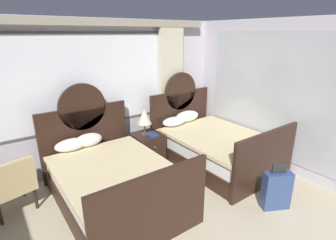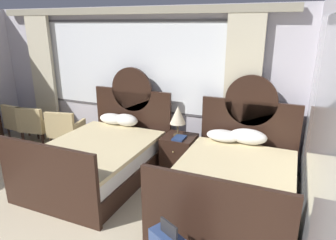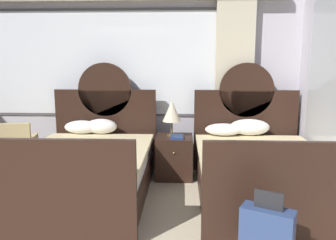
{
  "view_description": "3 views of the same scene",
  "coord_description": "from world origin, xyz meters",
  "px_view_note": "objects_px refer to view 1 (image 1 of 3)",
  "views": [
    {
      "loc": [
        -1.21,
        -0.16,
        2.45
      ],
      "look_at": [
        1.24,
        3.2,
        1.06
      ],
      "focal_mm": 27.89,
      "sensor_mm": 36.0,
      "label": 1
    },
    {
      "loc": [
        2.85,
        -0.52,
        2.4
      ],
      "look_at": [
        1.26,
        3.2,
        1.09
      ],
      "focal_mm": 31.86,
      "sensor_mm": 36.0,
      "label": 2
    },
    {
      "loc": [
        1.31,
        -0.88,
        1.69
      ],
      "look_at": [
        1.14,
        3.14,
        0.97
      ],
      "focal_mm": 35.66,
      "sensor_mm": 36.0,
      "label": 3
    }
  ],
  "objects_px": {
    "armchair_by_window_left": "(10,183)",
    "book_on_nightstand": "(152,135)",
    "nightstand_between_beds": "(148,149)",
    "suitcase_on_floor": "(276,190)",
    "bed_near_window": "(112,180)",
    "bed_near_mirror": "(213,145)",
    "table_lamp_on_nightstand": "(144,116)"
  },
  "relations": [
    {
      "from": "bed_near_mirror",
      "to": "table_lamp_on_nightstand",
      "type": "height_order",
      "value": "bed_near_mirror"
    },
    {
      "from": "nightstand_between_beds",
      "to": "armchair_by_window_left",
      "type": "relative_size",
      "value": 0.73
    },
    {
      "from": "nightstand_between_beds",
      "to": "armchair_by_window_left",
      "type": "distance_m",
      "value": 2.33
    },
    {
      "from": "nightstand_between_beds",
      "to": "table_lamp_on_nightstand",
      "type": "xyz_separation_m",
      "value": [
        -0.04,
        0.02,
        0.66
      ]
    },
    {
      "from": "nightstand_between_beds",
      "to": "armchair_by_window_left",
      "type": "xyz_separation_m",
      "value": [
        -2.32,
        -0.13,
        0.16
      ]
    },
    {
      "from": "bed_near_mirror",
      "to": "table_lamp_on_nightstand",
      "type": "relative_size",
      "value": 4.37
    },
    {
      "from": "bed_near_window",
      "to": "bed_near_mirror",
      "type": "xyz_separation_m",
      "value": [
        2.14,
        0.01,
        0.0
      ]
    },
    {
      "from": "bed_near_window",
      "to": "table_lamp_on_nightstand",
      "type": "distance_m",
      "value": 1.41
    },
    {
      "from": "nightstand_between_beds",
      "to": "armchair_by_window_left",
      "type": "bearing_deg",
      "value": -176.87
    },
    {
      "from": "nightstand_between_beds",
      "to": "table_lamp_on_nightstand",
      "type": "relative_size",
      "value": 1.18
    },
    {
      "from": "bed_near_window",
      "to": "bed_near_mirror",
      "type": "distance_m",
      "value": 2.14
    },
    {
      "from": "bed_near_window",
      "to": "nightstand_between_beds",
      "type": "xyz_separation_m",
      "value": [
        1.07,
        0.72,
        -0.05
      ]
    },
    {
      "from": "bed_near_window",
      "to": "nightstand_between_beds",
      "type": "height_order",
      "value": "bed_near_window"
    },
    {
      "from": "bed_near_window",
      "to": "armchair_by_window_left",
      "type": "height_order",
      "value": "bed_near_window"
    },
    {
      "from": "book_on_nightstand",
      "to": "armchair_by_window_left",
      "type": "distance_m",
      "value": 2.37
    },
    {
      "from": "bed_near_window",
      "to": "suitcase_on_floor",
      "type": "height_order",
      "value": "bed_near_window"
    },
    {
      "from": "suitcase_on_floor",
      "to": "bed_near_window",
      "type": "bearing_deg",
      "value": 139.93
    },
    {
      "from": "nightstand_between_beds",
      "to": "book_on_nightstand",
      "type": "xyz_separation_m",
      "value": [
        0.04,
        -0.11,
        0.32
      ]
    },
    {
      "from": "nightstand_between_beds",
      "to": "suitcase_on_floor",
      "type": "xyz_separation_m",
      "value": [
        0.78,
        -2.28,
        -0.01
      ]
    },
    {
      "from": "table_lamp_on_nightstand",
      "to": "nightstand_between_beds",
      "type": "bearing_deg",
      "value": -27.1
    },
    {
      "from": "bed_near_window",
      "to": "book_on_nightstand",
      "type": "relative_size",
      "value": 8.67
    },
    {
      "from": "book_on_nightstand",
      "to": "armchair_by_window_left",
      "type": "height_order",
      "value": "armchair_by_window_left"
    },
    {
      "from": "book_on_nightstand",
      "to": "bed_near_window",
      "type": "bearing_deg",
      "value": -151.05
    },
    {
      "from": "nightstand_between_beds",
      "to": "table_lamp_on_nightstand",
      "type": "distance_m",
      "value": 0.66
    },
    {
      "from": "table_lamp_on_nightstand",
      "to": "armchair_by_window_left",
      "type": "height_order",
      "value": "table_lamp_on_nightstand"
    },
    {
      "from": "bed_near_window",
      "to": "table_lamp_on_nightstand",
      "type": "xyz_separation_m",
      "value": [
        1.04,
        0.74,
        0.61
      ]
    },
    {
      "from": "suitcase_on_floor",
      "to": "table_lamp_on_nightstand",
      "type": "bearing_deg",
      "value": 109.51
    },
    {
      "from": "bed_near_mirror",
      "to": "nightstand_between_beds",
      "type": "relative_size",
      "value": 3.7
    },
    {
      "from": "bed_near_window",
      "to": "suitcase_on_floor",
      "type": "xyz_separation_m",
      "value": [
        1.85,
        -1.56,
        -0.06
      ]
    },
    {
      "from": "book_on_nightstand",
      "to": "armchair_by_window_left",
      "type": "relative_size",
      "value": 0.31
    },
    {
      "from": "armchair_by_window_left",
      "to": "book_on_nightstand",
      "type": "bearing_deg",
      "value": 0.53
    },
    {
      "from": "bed_near_mirror",
      "to": "table_lamp_on_nightstand",
      "type": "xyz_separation_m",
      "value": [
        -1.1,
        0.73,
        0.61
      ]
    }
  ]
}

